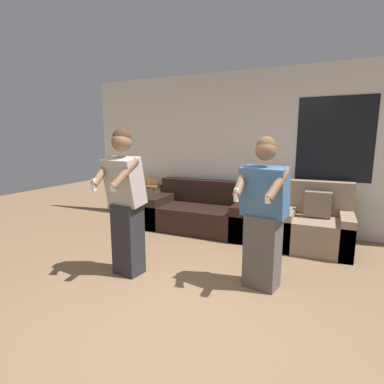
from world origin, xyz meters
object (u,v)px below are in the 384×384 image
Objects in this scene: couch at (202,213)px; person_left at (125,202)px; armchair at (316,226)px; person_right at (263,215)px; side_table at (146,190)px.

person_left reaches higher than couch.
person_right is at bearing -107.71° from armchair.
couch is 2.08m from person_left.
person_right is (-0.48, -1.49, 0.47)m from armchair.
person_left is (-0.12, -2.00, 0.57)m from couch.
couch reaches higher than side_table.
person_right is at bearing -35.84° from side_table.
side_table is (-3.16, 0.44, 0.24)m from armchair.
side_table is 0.48× the size of person_left.
armchair reaches higher than couch.
side_table is 3.31m from person_right.
armchair is at bearing 42.77° from person_left.
armchair is 0.60× the size of person_right.
side_table is at bearing 168.80° from couch.
person_right is at bearing 12.27° from person_left.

